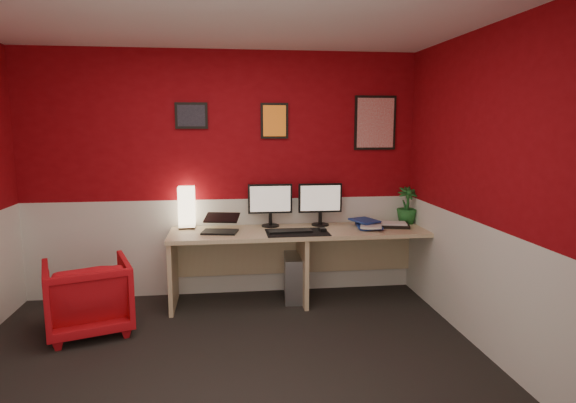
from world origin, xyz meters
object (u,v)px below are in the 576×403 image
Objects in this scene: desk at (302,266)px; laptop at (220,222)px; shoji_lamp at (187,209)px; monitor_left at (270,198)px; zen_tray at (391,225)px; potted_plant at (407,205)px; monitor_right at (320,198)px; armchair at (88,296)px; pc_tower at (294,277)px.

laptop is (-0.81, -0.03, 0.47)m from desk.
monitor_left is at bearing -1.45° from shoji_lamp.
zen_tray is (0.93, 0.04, 0.38)m from desk.
laptop is at bearing -38.51° from shoji_lamp.
zen_tray is 0.31m from potted_plant.
monitor_right is (1.36, -0.03, 0.09)m from shoji_lamp.
potted_plant is 3.21m from armchair.
armchair is (-2.86, -0.55, -0.43)m from zen_tray.
desk is 7.43× the size of zen_tray.
armchair reaches higher than pc_tower.
shoji_lamp is at bearing 178.86° from potted_plant.
desk reaches higher than pc_tower.
monitor_left is at bearing 153.22° from pc_tower.
monitor_left and monitor_right have the same top height.
armchair is at bearing -161.88° from monitor_right.
shoji_lamp is 1.14× the size of zen_tray.
laptop is 0.59m from monitor_left.
zen_tray is 0.91× the size of potted_plant.
desk is at bearing -177.30° from zen_tray.
monitor_left is at bearing 172.23° from zen_tray.
shoji_lamp is 0.58× the size of armchair.
shoji_lamp is 1.04× the size of potted_plant.
shoji_lamp is at bearing 174.78° from zen_tray.
shoji_lamp is at bearing 176.25° from pc_tower.
potted_plant reaches higher than armchair.
monitor_left is at bearing -175.33° from armchair.
monitor_left reaches higher than laptop.
monitor_left reaches higher than desk.
laptop is (0.33, -0.26, -0.09)m from shoji_lamp.
shoji_lamp is 2.08m from zen_tray.
pc_tower is at bearing 18.91° from laptop.
pc_tower is at bearing -8.69° from shoji_lamp.
pc_tower is at bearing -155.50° from monitor_right.
zen_tray is 2.94m from armchair.
pc_tower is at bearing -174.44° from potted_plant.
armchair is (-1.12, -0.48, -0.53)m from laptop.
armchair is (-1.63, -0.72, -0.71)m from monitor_left.
shoji_lamp is 1.25m from armchair.
desk is at bearing 13.45° from laptop.
shoji_lamp is at bearing 153.02° from laptop.
monitor_left is 1.92m from armchair.
monitor_right reaches higher than pc_tower.
monitor_left is 1.45m from potted_plant.
shoji_lamp reaches higher than armchair.
desk is at bearing 175.65° from armchair.
monitor_left is at bearing 178.73° from monitor_right.
monitor_left is 1.27m from zen_tray.
potted_plant is (1.95, 0.21, 0.08)m from laptop.
shoji_lamp is (-1.14, 0.23, 0.56)m from desk.
monitor_right is at bearing 42.54° from desk.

